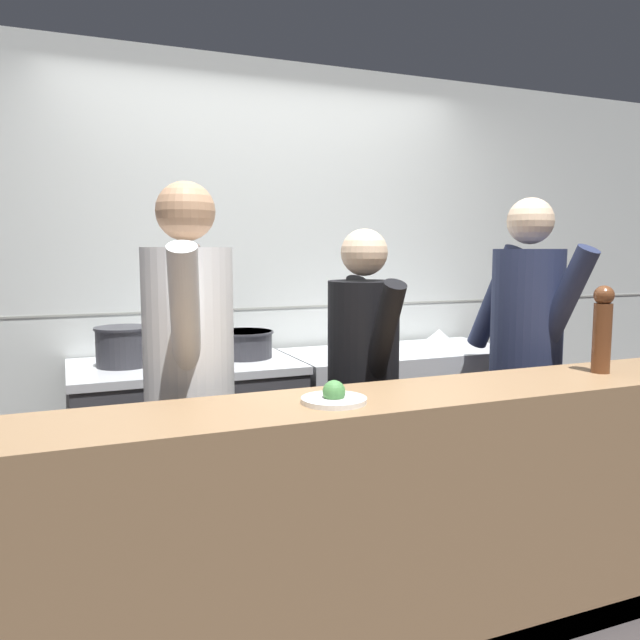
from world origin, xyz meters
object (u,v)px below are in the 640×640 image
object	(u,v)px
plated_dish_main	(334,397)
pepper_mill	(602,327)
sauce_pot	(244,343)
oven_range	(187,448)
chef_head_cook	(189,379)
mixing_bowl_steel	(439,338)
stock_pot	(123,345)
chef_line	(526,352)
chef_sous	(363,385)

from	to	relation	value
plated_dish_main	pepper_mill	bearing A→B (deg)	2.25
sauce_pot	plated_dish_main	xyz separation A→B (m)	(-0.05, -1.33, 0.00)
oven_range	pepper_mill	size ratio (longest dim) A/B	3.08
sauce_pot	chef_head_cook	bearing A→B (deg)	-119.78
mixing_bowl_steel	stock_pot	bearing A→B (deg)	-179.61
oven_range	chef_head_cook	bearing A→B (deg)	-98.60
chef_head_cook	chef_line	size ratio (longest dim) A/B	1.00
stock_pot	mixing_bowl_steel	distance (m)	1.87
plated_dish_main	stock_pot	bearing A→B (deg)	113.62
oven_range	chef_sous	distance (m)	1.07
plated_dish_main	chef_sous	distance (m)	0.73
pepper_mill	chef_sous	bearing A→B (deg)	147.56
mixing_bowl_steel	plated_dish_main	xyz separation A→B (m)	(-1.29, -1.33, 0.04)
oven_range	chef_head_cook	size ratio (longest dim) A/B	0.65
chef_head_cook	plated_dish_main	bearing A→B (deg)	-43.12
chef_head_cook	chef_line	xyz separation A→B (m)	(1.73, 0.04, -0.00)
oven_range	chef_sous	size ratio (longest dim) A/B	0.72
mixing_bowl_steel	oven_range	bearing A→B (deg)	-178.66
plated_dish_main	chef_head_cook	distance (m)	0.69
pepper_mill	chef_line	xyz separation A→B (m)	(0.08, 0.56, -0.19)
plated_dish_main	chef_head_cook	bearing A→B (deg)	124.07
stock_pot	chef_sous	size ratio (longest dim) A/B	0.18
oven_range	plated_dish_main	size ratio (longest dim) A/B	5.06
mixing_bowl_steel	plated_dish_main	bearing A→B (deg)	-134.09
stock_pot	oven_range	bearing A→B (deg)	-4.54
stock_pot	chef_line	world-z (taller)	chef_line
stock_pot	sauce_pot	size ratio (longest dim) A/B	0.87
mixing_bowl_steel	chef_line	world-z (taller)	chef_line
oven_range	stock_pot	world-z (taller)	stock_pot
pepper_mill	chef_sous	distance (m)	1.05
plated_dish_main	chef_line	distance (m)	1.47
oven_range	chef_line	distance (m)	1.83
sauce_pot	chef_sous	size ratio (longest dim) A/B	0.20
stock_pot	sauce_pot	bearing A→B (deg)	1.08
plated_dish_main	sauce_pot	bearing A→B (deg)	87.92
chef_sous	sauce_pot	bearing A→B (deg)	117.18
mixing_bowl_steel	chef_head_cook	size ratio (longest dim) A/B	0.14
chef_head_cook	chef_sous	size ratio (longest dim) A/B	1.11
sauce_pot	plated_dish_main	world-z (taller)	sauce_pot
oven_range	plated_dish_main	distance (m)	1.43
sauce_pot	pepper_mill	size ratio (longest dim) A/B	0.87
sauce_pot	mixing_bowl_steel	bearing A→B (deg)	0.05
stock_pot	plated_dish_main	size ratio (longest dim) A/B	1.24
sauce_pot	mixing_bowl_steel	size ratio (longest dim) A/B	1.28
stock_pot	pepper_mill	xyz separation A→B (m)	(1.83, -1.27, 0.15)
oven_range	sauce_pot	xyz separation A→B (m)	(0.33, 0.04, 0.54)
oven_range	sauce_pot	size ratio (longest dim) A/B	3.54
chef_line	plated_dish_main	bearing A→B (deg)	-166.43
mixing_bowl_steel	pepper_mill	world-z (taller)	pepper_mill
sauce_pot	chef_sous	distance (m)	0.83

